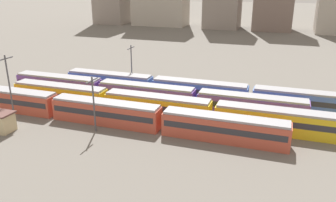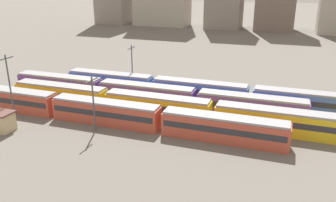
# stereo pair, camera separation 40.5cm
# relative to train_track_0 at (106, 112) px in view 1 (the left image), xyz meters

# --- Properties ---
(ground_plane) EXTENTS (600.00, 600.00, 0.00)m
(ground_plane) POSITION_rel_train_track_0_xyz_m (-6.59, 7.80, -1.90)
(ground_plane) COLOR #666059
(train_track_0) EXTENTS (55.80, 3.06, 3.75)m
(train_track_0) POSITION_rel_train_track_0_xyz_m (0.00, 0.00, 0.00)
(train_track_0) COLOR #BC4C38
(train_track_0) RESTS_ON ground_plane
(train_track_1) EXTENTS (93.60, 3.06, 3.75)m
(train_track_1) POSITION_rel_train_track_0_xyz_m (25.63, 5.20, 0.00)
(train_track_1) COLOR yellow
(train_track_1) RESTS_ON ground_plane
(train_track_2) EXTENTS (55.80, 3.06, 3.75)m
(train_track_2) POSITION_rel_train_track_0_xyz_m (2.66, 10.40, 0.00)
(train_track_2) COLOR #6B429E
(train_track_2) RESTS_ON ground_plane
(train_track_3) EXTENTS (55.80, 3.06, 3.75)m
(train_track_3) POSITION_rel_train_track_0_xyz_m (11.35, 15.60, 0.00)
(train_track_3) COLOR #4C70BC
(train_track_3) RESTS_ON ground_plane
(catenary_pole_0) EXTENTS (0.24, 3.20, 8.58)m
(catenary_pole_0) POSITION_rel_train_track_0_xyz_m (-0.17, -3.12, 2.91)
(catenary_pole_0) COLOR #4C4C51
(catenary_pole_0) RESTS_ON ground_plane
(catenary_pole_1) EXTENTS (0.24, 3.20, 9.09)m
(catenary_pole_1) POSITION_rel_train_track_0_xyz_m (-4.03, 18.73, 3.17)
(catenary_pole_1) COLOR #4C4C51
(catenary_pole_1) RESTS_ON ground_plane
(catenary_pole_2) EXTENTS (0.24, 3.20, 10.68)m
(catenary_pole_2) POSITION_rel_train_track_0_xyz_m (-15.41, -3.20, 3.99)
(catenary_pole_2) COLOR #4C4C51
(catenary_pole_2) RESTS_ON ground_plane
(signal_hut) EXTENTS (3.60, 3.00, 3.04)m
(signal_hut) POSITION_rel_train_track_0_xyz_m (-13.44, -7.85, -0.35)
(signal_hut) COLOR #C6B284
(signal_hut) RESTS_ON ground_plane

